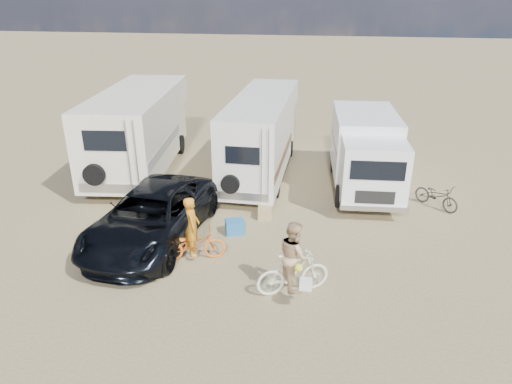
% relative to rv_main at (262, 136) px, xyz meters
% --- Properties ---
extents(ground, '(140.00, 140.00, 0.00)m').
position_rel_rv_main_xyz_m(ground, '(0.50, -7.39, -1.56)').
color(ground, '#8F7C55').
rests_on(ground, ground).
extents(rv_main, '(2.11, 7.62, 3.12)m').
position_rel_rv_main_xyz_m(rv_main, '(0.00, 0.00, 0.00)').
color(rv_main, silver).
rests_on(rv_main, ground).
extents(rv_left, '(3.44, 7.64, 3.25)m').
position_rel_rv_main_xyz_m(rv_left, '(-4.96, -0.44, 0.07)').
color(rv_left, beige).
rests_on(rv_left, ground).
extents(box_truck, '(2.61, 5.75, 2.72)m').
position_rel_rv_main_xyz_m(box_truck, '(4.02, -0.99, -0.20)').
color(box_truck, white).
rests_on(box_truck, ground).
extents(dark_suv, '(2.98, 5.74, 1.55)m').
position_rel_rv_main_xyz_m(dark_suv, '(-2.35, -6.00, -0.79)').
color(dark_suv, black).
rests_on(dark_suv, ground).
extents(bike_man, '(1.87, 1.13, 0.93)m').
position_rel_rv_main_xyz_m(bike_man, '(-0.84, -6.86, -1.10)').
color(bike_man, orange).
rests_on(bike_man, ground).
extents(bike_woman, '(1.91, 1.25, 1.12)m').
position_rel_rv_main_xyz_m(bike_woman, '(2.02, -7.95, -1.00)').
color(bike_woman, beige).
rests_on(bike_woman, ground).
extents(rider_man, '(0.58, 0.71, 1.69)m').
position_rel_rv_main_xyz_m(rider_man, '(-0.84, -6.86, -0.71)').
color(rider_man, '#C57715').
rests_on(rider_man, ground).
extents(rider_woman, '(0.96, 1.06, 1.76)m').
position_rel_rv_main_xyz_m(rider_woman, '(2.02, -7.95, -0.68)').
color(rider_woman, tan).
rests_on(rider_woman, ground).
extents(bike_parked, '(1.59, 1.56, 0.87)m').
position_rel_rv_main_xyz_m(bike_parked, '(6.41, -2.23, -1.13)').
color(bike_parked, '#252725').
rests_on(bike_parked, ground).
extents(cooler, '(0.67, 0.58, 0.45)m').
position_rel_rv_main_xyz_m(cooler, '(-0.02, -5.21, -1.34)').
color(cooler, '#225E95').
rests_on(cooler, ground).
extents(crate, '(0.52, 0.52, 0.37)m').
position_rel_rv_main_xyz_m(crate, '(0.74, -4.02, -1.38)').
color(crate, '#978251').
rests_on(crate, ground).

